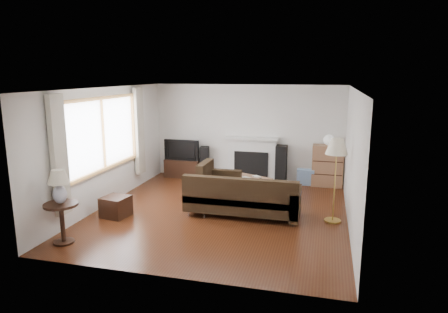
% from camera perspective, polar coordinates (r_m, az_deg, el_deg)
% --- Properties ---
extents(room, '(5.10, 5.60, 2.54)m').
position_cam_1_polar(room, '(7.90, -0.54, 0.63)').
color(room, '#47200F').
rests_on(room, ground).
extents(window, '(0.12, 2.74, 1.54)m').
position_cam_1_polar(window, '(8.63, -16.84, 3.10)').
color(window, olive).
rests_on(window, room).
extents(curtain_near, '(0.10, 0.35, 2.10)m').
position_cam_1_polar(curtain_near, '(7.39, -22.50, 0.12)').
color(curtain_near, beige).
rests_on(curtain_near, room).
extents(curtain_far, '(0.10, 0.35, 2.10)m').
position_cam_1_polar(curtain_far, '(9.95, -12.03, 3.57)').
color(curtain_far, beige).
rests_on(curtain_far, room).
extents(fireplace, '(1.40, 0.26, 1.15)m').
position_cam_1_polar(fireplace, '(10.53, 3.97, -0.30)').
color(fireplace, white).
rests_on(fireplace, room).
extents(tv_stand, '(0.97, 0.44, 0.49)m').
position_cam_1_polar(tv_stand, '(10.96, -5.81, -1.64)').
color(tv_stand, black).
rests_on(tv_stand, ground).
extents(television, '(0.97, 0.13, 0.56)m').
position_cam_1_polar(television, '(10.85, -5.87, 1.04)').
color(television, black).
rests_on(television, tv_stand).
extents(speaker_left, '(0.28, 0.32, 0.85)m').
position_cam_1_polar(speaker_left, '(10.78, -2.79, -0.83)').
color(speaker_left, black).
rests_on(speaker_left, ground).
extents(speaker_right, '(0.28, 0.33, 0.98)m').
position_cam_1_polar(speaker_right, '(10.35, 8.16, -1.10)').
color(speaker_right, black).
rests_on(speaker_right, ground).
extents(bookshelf, '(0.76, 0.36, 1.04)m').
position_cam_1_polar(bookshelf, '(10.27, 14.56, -1.29)').
color(bookshelf, '#8F6042').
rests_on(bookshelf, ground).
extents(globe_lamp, '(0.26, 0.26, 0.26)m').
position_cam_1_polar(globe_lamp, '(10.15, 14.75, 2.29)').
color(globe_lamp, white).
rests_on(globe_lamp, bookshelf).
extents(sectional_sofa, '(2.44, 1.78, 0.79)m').
position_cam_1_polar(sectional_sofa, '(7.97, 2.69, -5.65)').
color(sectional_sofa, black).
rests_on(sectional_sofa, ground).
extents(coffee_table, '(1.23, 0.98, 0.42)m').
position_cam_1_polar(coffee_table, '(9.32, 3.21, -4.21)').
color(coffee_table, '#8D5F43').
rests_on(coffee_table, ground).
extents(footstool, '(0.54, 0.54, 0.40)m').
position_cam_1_polar(footstool, '(8.23, -15.20, -6.91)').
color(footstool, black).
rests_on(footstool, ground).
extents(floor_lamp, '(0.45, 0.45, 1.61)m').
position_cam_1_polar(floor_lamp, '(7.78, 15.56, -3.36)').
color(floor_lamp, '#B4933E').
rests_on(floor_lamp, ground).
extents(side_table, '(0.55, 0.55, 0.69)m').
position_cam_1_polar(side_table, '(7.22, -22.09, -8.83)').
color(side_table, black).
rests_on(side_table, ground).
extents(table_lamp, '(0.35, 0.35, 0.56)m').
position_cam_1_polar(table_lamp, '(7.04, -22.48, -4.05)').
color(table_lamp, silver).
rests_on(table_lamp, side_table).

